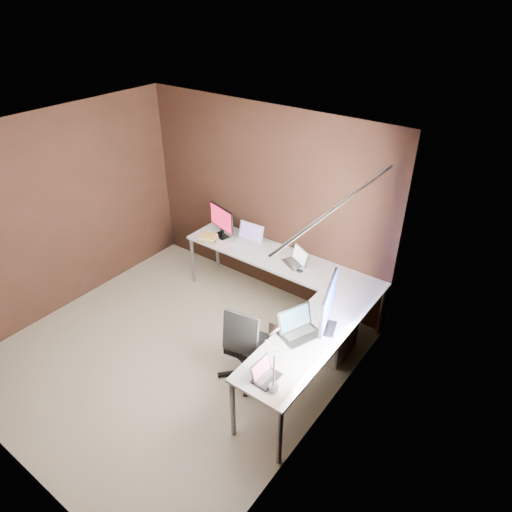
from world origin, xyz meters
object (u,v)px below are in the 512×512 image
(monitor_left, at_px, (222,220))
(office_chair, at_px, (248,356))
(wastebasket, at_px, (264,382))
(laptop_silver, at_px, (296,261))
(monitor_right, at_px, (328,304))
(book_stack, at_px, (208,238))
(laptop_black_big, at_px, (298,328))
(desk_lamp, at_px, (272,349))
(drawer_pedestal, at_px, (332,330))
(laptop_black_small, at_px, (264,374))
(laptop_white, at_px, (248,239))

(monitor_left, height_order, office_chair, monitor_left)
(office_chair, height_order, wastebasket, office_chair)
(office_chair, bearing_deg, monitor_left, 126.73)
(laptop_silver, distance_m, wastebasket, 1.55)
(monitor_right, xyz_separation_m, office_chair, (-0.67, -0.41, -0.75))
(monitor_right, relative_size, book_stack, 2.26)
(laptop_black_big, distance_m, desk_lamp, 0.78)
(drawer_pedestal, height_order, monitor_right, monitor_right)
(office_chair, bearing_deg, wastebasket, -28.50)
(drawer_pedestal, bearing_deg, laptop_black_big, -93.86)
(laptop_silver, xyz_separation_m, laptop_black_big, (0.69, -1.06, 0.01))
(laptop_black_small, distance_m, wastebasket, 0.80)
(office_chair, bearing_deg, drawer_pedestal, 48.05)
(monitor_right, bearing_deg, laptop_black_small, 155.53)
(book_stack, bearing_deg, laptop_silver, 9.44)
(monitor_right, distance_m, book_stack, 2.23)
(monitor_left, distance_m, desk_lamp, 2.67)
(laptop_white, height_order, desk_lamp, desk_lamp)
(laptop_white, bearing_deg, drawer_pedestal, -17.72)
(wastebasket, bearing_deg, book_stack, 147.02)
(monitor_left, height_order, monitor_right, monitor_right)
(laptop_white, bearing_deg, laptop_black_small, -51.35)
(drawer_pedestal, relative_size, laptop_black_big, 1.31)
(laptop_black_small, xyz_separation_m, book_stack, (-2.01, 1.52, -0.00))
(monitor_left, distance_m, monitor_right, 2.21)
(book_stack, distance_m, wastebasket, 2.15)
(book_stack, height_order, office_chair, office_chair)
(drawer_pedestal, relative_size, laptop_silver, 1.65)
(laptop_black_small, bearing_deg, laptop_black_big, 8.37)
(monitor_right, relative_size, laptop_silver, 1.72)
(laptop_black_small, relative_size, desk_lamp, 0.42)
(drawer_pedestal, relative_size, laptop_black_small, 2.35)
(laptop_silver, distance_m, desk_lamp, 1.96)
(laptop_silver, distance_m, book_stack, 1.27)
(monitor_left, distance_m, laptop_silver, 1.19)
(monitor_left, bearing_deg, laptop_black_big, -13.92)
(drawer_pedestal, distance_m, laptop_black_small, 1.45)
(laptop_black_big, xyz_separation_m, desk_lamp, (0.16, -0.69, 0.33))
(laptop_black_big, height_order, desk_lamp, desk_lamp)
(laptop_silver, bearing_deg, laptop_black_small, -38.86)
(laptop_black_small, bearing_deg, office_chair, 50.51)
(monitor_left, relative_size, office_chair, 0.50)
(laptop_white, bearing_deg, wastebasket, -49.96)
(laptop_white, xyz_separation_m, laptop_black_small, (1.55, -1.80, -0.01))
(monitor_left, bearing_deg, wastebasket, -23.17)
(office_chair, bearing_deg, book_stack, 133.26)
(laptop_white, height_order, laptop_black_small, laptop_white)
(laptop_black_small, xyz_separation_m, wastebasket, (-0.29, 0.41, -0.63))
(drawer_pedestal, xyz_separation_m, monitor_left, (-1.91, 0.36, 0.67))
(drawer_pedestal, height_order, desk_lamp, desk_lamp)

